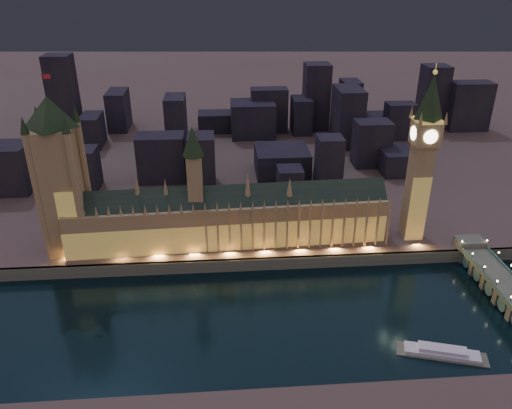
{
  "coord_description": "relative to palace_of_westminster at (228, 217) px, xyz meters",
  "views": [
    {
      "loc": [
        -15.81,
        -217.34,
        171.66
      ],
      "look_at": [
        5.0,
        55.0,
        38.0
      ],
      "focal_mm": 35.0,
      "sensor_mm": 36.0,
      "label": 1
    }
  ],
  "objects": [
    {
      "name": "palace_of_westminster",
      "position": [
        0.0,
        0.0,
        0.0
      ],
      "size": [
        202.0,
        28.85,
        78.0
      ],
      "color": "#94744B",
      "rests_on": "north_bank"
    },
    {
      "name": "victoria_tower",
      "position": [
        -97.5,
        0.18,
        35.55
      ],
      "size": [
        31.68,
        31.68,
        109.21
      ],
      "color": "#94744B",
      "rests_on": "north_bank"
    },
    {
      "name": "elizabeth_tower",
      "position": [
        120.5,
        0.19,
        43.98
      ],
      "size": [
        18.0,
        18.0,
        111.72
      ],
      "color": "#94744B",
      "rests_on": "north_bank"
    },
    {
      "name": "embankment_wall",
      "position": [
        12.5,
        -20.74,
        -22.37
      ],
      "size": [
        2000.0,
        2.5,
        8.0
      ],
      "primitive_type": "cube",
      "color": "#445648",
      "rests_on": "ground"
    },
    {
      "name": "river_boat",
      "position": [
        100.49,
        -101.57,
        -24.81
      ],
      "size": [
        43.64,
        21.56,
        4.5
      ],
      "color": "#445648",
      "rests_on": "ground"
    },
    {
      "name": "city_backdrop",
      "position": [
        49.51,
        186.23,
        3.96
      ],
      "size": [
        482.0,
        215.63,
        81.03
      ],
      "color": "black",
      "rests_on": "north_bank"
    },
    {
      "name": "westminster_bridge",
      "position": [
        152.93,
        -65.19,
        -20.38
      ],
      "size": [
        17.05,
        113.0,
        15.9
      ],
      "color": "#445648",
      "rests_on": "ground"
    },
    {
      "name": "north_bank",
      "position": [
        12.5,
        458.26,
        -22.37
      ],
      "size": [
        2000.0,
        960.0,
        8.0
      ],
      "primitive_type": "cube",
      "color": "#503736",
      "rests_on": "ground"
    },
    {
      "name": "ground_plane",
      "position": [
        12.5,
        -61.74,
        -26.37
      ],
      "size": [
        2000.0,
        2000.0,
        0.0
      ],
      "primitive_type": "plane",
      "color": "black",
      "rests_on": "ground"
    }
  ]
}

